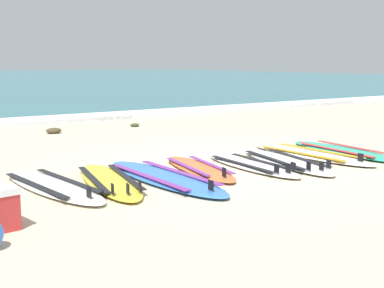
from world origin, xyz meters
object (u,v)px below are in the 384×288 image
at_px(surfboard_6, 310,154).
at_px(surfboard_7, 344,151).
at_px(surfboard_1, 109,181).
at_px(surfboard_5, 286,161).
at_px(surfboard_0, 52,186).
at_px(surfboard_3, 199,168).
at_px(surfboard_2, 164,177).
at_px(surfboard_4, 252,165).

relative_size(surfboard_6, surfboard_7, 1.00).
xyz_separation_m(surfboard_1, surfboard_5, (2.64, -0.27, -0.00)).
bearing_deg(surfboard_1, surfboard_6, -1.24).
height_order(surfboard_0, surfboard_3, same).
xyz_separation_m(surfboard_2, surfboard_7, (3.41, 0.05, 0.00)).
relative_size(surfboard_1, surfboard_7, 0.95).
xyz_separation_m(surfboard_5, surfboard_6, (0.72, 0.20, -0.00)).
xyz_separation_m(surfboard_3, surfboard_5, (1.31, -0.29, 0.00)).
relative_size(surfboard_2, surfboard_4, 1.27).
bearing_deg(surfboard_6, surfboard_5, -164.48).
distance_m(surfboard_5, surfboard_6, 0.75).
relative_size(surfboard_3, surfboard_6, 0.84).
relative_size(surfboard_0, surfboard_3, 1.15).
distance_m(surfboard_1, surfboard_2, 0.67).
bearing_deg(surfboard_2, surfboard_6, 2.71).
height_order(surfboard_0, surfboard_7, same).
bearing_deg(surfboard_5, surfboard_2, 177.97).
relative_size(surfboard_1, surfboard_5, 0.98).
bearing_deg(surfboard_3, surfboard_0, 176.37).
distance_m(surfboard_6, surfboard_7, 0.69).
distance_m(surfboard_2, surfboard_3, 0.72).
relative_size(surfboard_0, surfboard_6, 0.96).
bearing_deg(surfboard_7, surfboard_2, -179.23).
relative_size(surfboard_0, surfboard_2, 0.90).
distance_m(surfboard_5, surfboard_7, 1.41).
bearing_deg(surfboard_4, surfboard_3, 161.54).
xyz_separation_m(surfboard_0, surfboard_5, (3.30, -0.41, 0.00)).
distance_m(surfboard_0, surfboard_6, 4.02).
distance_m(surfboard_2, surfboard_5, 2.00).
relative_size(surfboard_4, surfboard_6, 0.84).
bearing_deg(surfboard_4, surfboard_6, 6.57).
bearing_deg(surfboard_1, surfboard_7, -2.20).
height_order(surfboard_4, surfboard_6, same).
relative_size(surfboard_0, surfboard_1, 1.01).
bearing_deg(surfboard_6, surfboard_4, -173.43).
xyz_separation_m(surfboard_4, surfboard_5, (0.60, -0.05, -0.00)).
xyz_separation_m(surfboard_2, surfboard_3, (0.69, 0.22, 0.00)).
bearing_deg(surfboard_3, surfboard_6, -2.47).
bearing_deg(surfboard_2, surfboard_0, 165.22).
height_order(surfboard_5, surfboard_7, same).
height_order(surfboard_3, surfboard_7, same).
relative_size(surfboard_1, surfboard_2, 0.89).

